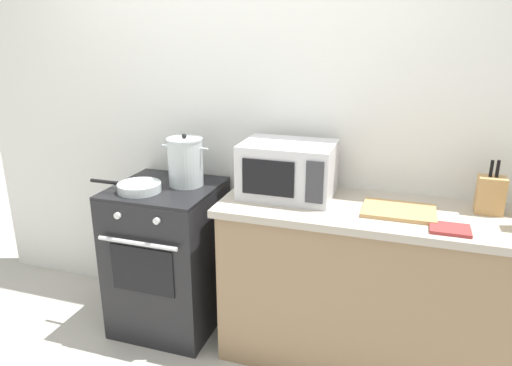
# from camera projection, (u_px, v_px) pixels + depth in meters

# --- Properties ---
(back_wall) EXTENTS (4.40, 0.10, 2.50)m
(back_wall) POSITION_uv_depth(u_px,v_px,m) (288.00, 126.00, 2.83)
(back_wall) COLOR silver
(back_wall) RESTS_ON ground_plane
(lower_cabinet_right) EXTENTS (1.64, 0.56, 0.88)m
(lower_cabinet_right) POSITION_uv_depth(u_px,v_px,m) (375.00, 291.00, 2.59)
(lower_cabinet_right) COLOR #8C7051
(lower_cabinet_right) RESTS_ON ground_plane
(countertop_right) EXTENTS (1.70, 0.60, 0.04)m
(countertop_right) POSITION_uv_depth(u_px,v_px,m) (382.00, 213.00, 2.45)
(countertop_right) COLOR #ADA393
(countertop_right) RESTS_ON lower_cabinet_right
(stove) EXTENTS (0.60, 0.64, 0.92)m
(stove) POSITION_uv_depth(u_px,v_px,m) (169.00, 257.00, 2.94)
(stove) COLOR black
(stove) RESTS_ON ground_plane
(stock_pot) EXTENTS (0.29, 0.21, 0.31)m
(stock_pot) POSITION_uv_depth(u_px,v_px,m) (185.00, 162.00, 2.78)
(stock_pot) COLOR silver
(stock_pot) RESTS_ON stove
(frying_pan) EXTENTS (0.45, 0.25, 0.05)m
(frying_pan) POSITION_uv_depth(u_px,v_px,m) (138.00, 187.00, 2.70)
(frying_pan) COLOR silver
(frying_pan) RESTS_ON stove
(microwave) EXTENTS (0.50, 0.37, 0.30)m
(microwave) POSITION_uv_depth(u_px,v_px,m) (288.00, 170.00, 2.60)
(microwave) COLOR silver
(microwave) RESTS_ON countertop_right
(cutting_board) EXTENTS (0.36, 0.26, 0.02)m
(cutting_board) POSITION_uv_depth(u_px,v_px,m) (399.00, 211.00, 2.40)
(cutting_board) COLOR tan
(cutting_board) RESTS_ON countertop_right
(knife_block) EXTENTS (0.13, 0.10, 0.28)m
(knife_block) POSITION_uv_depth(u_px,v_px,m) (490.00, 195.00, 2.37)
(knife_block) COLOR tan
(knife_block) RESTS_ON countertop_right
(oven_mitt) EXTENTS (0.18, 0.14, 0.02)m
(oven_mitt) POSITION_uv_depth(u_px,v_px,m) (450.00, 229.00, 2.18)
(oven_mitt) COLOR #993333
(oven_mitt) RESTS_ON countertop_right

